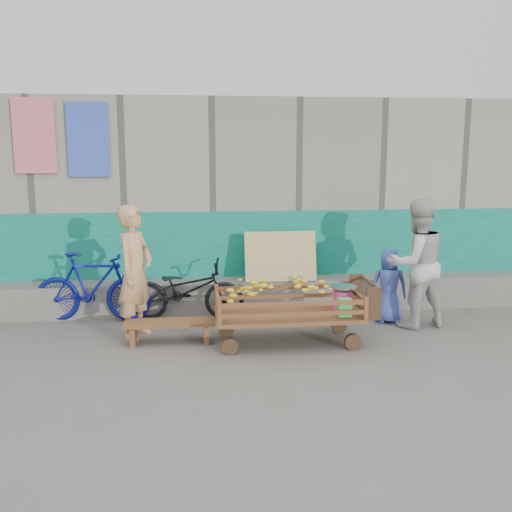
{
  "coord_description": "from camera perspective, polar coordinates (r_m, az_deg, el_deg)",
  "views": [
    {
      "loc": [
        -0.9,
        -5.51,
        2.24
      ],
      "look_at": [
        -0.16,
        1.2,
        1.0
      ],
      "focal_mm": 40.0,
      "sensor_mm": 36.0,
      "label": 1
    }
  ],
  "objects": [
    {
      "name": "child",
      "position": [
        7.73,
        13.13,
        -2.93
      ],
      "size": [
        0.53,
        0.4,
        0.99
      ],
      "primitive_type": "imported",
      "rotation": [
        0.0,
        0.0,
        2.95
      ],
      "color": "#3A4AA7",
      "rests_on": "ground"
    },
    {
      "name": "bicycle_blue",
      "position": [
        7.89,
        -16.03,
        -3.01
      ],
      "size": [
        1.6,
        0.63,
        0.93
      ],
      "primitive_type": "imported",
      "rotation": [
        0.0,
        0.0,
        1.44
      ],
      "color": "navy",
      "rests_on": "ground"
    },
    {
      "name": "bicycle_dark",
      "position": [
        7.72,
        -7.0,
        -3.4
      ],
      "size": [
        1.61,
        0.73,
        0.82
      ],
      "primitive_type": "imported",
      "rotation": [
        0.0,
        0.0,
        1.45
      ],
      "color": "black",
      "rests_on": "ground"
    },
    {
      "name": "building_wall",
      "position": [
        9.64,
        -0.94,
        5.78
      ],
      "size": [
        12.0,
        3.5,
        3.0
      ],
      "color": "gray",
      "rests_on": "ground"
    },
    {
      "name": "bench",
      "position": [
        6.88,
        -8.62,
        -7.01
      ],
      "size": [
        1.07,
        0.32,
        0.27
      ],
      "color": "brown",
      "rests_on": "ground"
    },
    {
      "name": "ground",
      "position": [
        6.02,
        2.81,
        -11.46
      ],
      "size": [
        80.0,
        80.0,
        0.0
      ],
      "primitive_type": "plane",
      "color": "#5E5A55",
      "rests_on": "ground"
    },
    {
      "name": "banana_cart",
      "position": [
        6.7,
        2.94,
        -4.35
      ],
      "size": [
        1.86,
        0.85,
        0.79
      ],
      "color": "brown",
      "rests_on": "ground"
    },
    {
      "name": "woman",
      "position": [
        7.57,
        15.72,
        -0.73
      ],
      "size": [
        0.91,
        0.77,
        1.66
      ],
      "primitive_type": "imported",
      "rotation": [
        0.0,
        0.0,
        3.33
      ],
      "color": "beige",
      "rests_on": "ground"
    },
    {
      "name": "vendor_man",
      "position": [
        7.03,
        -11.99,
        -1.56
      ],
      "size": [
        0.6,
        0.7,
        1.62
      ],
      "primitive_type": "imported",
      "rotation": [
        0.0,
        0.0,
        1.14
      ],
      "color": "tan",
      "rests_on": "ground"
    }
  ]
}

